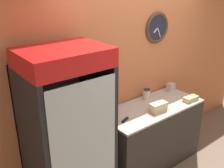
% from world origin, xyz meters
% --- Properties ---
extents(wall_back, '(5.20, 0.10, 2.70)m').
position_xyz_m(wall_back, '(0.00, 1.24, 1.36)').
color(wall_back, '#D17547').
rests_on(wall_back, ground_plane).
extents(prep_counter, '(1.45, 0.64, 0.89)m').
position_xyz_m(prep_counter, '(0.00, 0.87, 0.45)').
color(prep_counter, '#332D28').
rests_on(prep_counter, ground_plane).
extents(beverage_cooler, '(0.80, 0.70, 1.91)m').
position_xyz_m(beverage_cooler, '(-1.30, 0.89, 1.05)').
color(beverage_cooler, black).
rests_on(beverage_cooler, ground_plane).
extents(sandwich_stack_bottom, '(0.24, 0.12, 0.06)m').
position_xyz_m(sandwich_stack_bottom, '(-0.05, 0.72, 0.92)').
color(sandwich_stack_bottom, tan).
rests_on(sandwich_stack_bottom, prep_counter).
extents(sandwich_stack_middle, '(0.24, 0.13, 0.06)m').
position_xyz_m(sandwich_stack_middle, '(-0.05, 0.72, 0.98)').
color(sandwich_stack_middle, beige).
rests_on(sandwich_stack_middle, sandwich_stack_bottom).
extents(sandwich_flat_left, '(0.23, 0.12, 0.06)m').
position_xyz_m(sandwich_flat_left, '(0.54, 0.65, 0.92)').
color(sandwich_flat_left, tan).
rests_on(sandwich_flat_left, prep_counter).
extents(chefs_knife, '(0.37, 0.16, 0.02)m').
position_xyz_m(chefs_knife, '(-0.47, 0.83, 0.90)').
color(chefs_knife, silver).
rests_on(chefs_knife, prep_counter).
extents(condiment_jar, '(0.10, 0.10, 0.15)m').
position_xyz_m(condiment_jar, '(0.10, 1.08, 0.97)').
color(condiment_jar, silver).
rests_on(condiment_jar, prep_counter).
extents(napkin_dispenser, '(0.11, 0.09, 0.12)m').
position_xyz_m(napkin_dispenser, '(0.61, 1.06, 0.95)').
color(napkin_dispenser, '#B7B2AD').
rests_on(napkin_dispenser, prep_counter).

